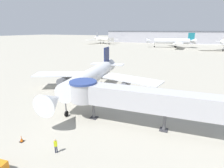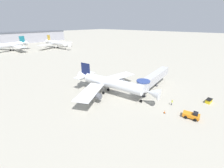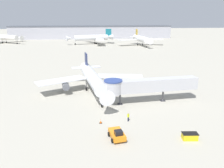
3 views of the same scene
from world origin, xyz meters
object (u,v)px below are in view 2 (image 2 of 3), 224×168
Objects in this scene: main_airplane at (110,83)px; background_jet_teal_tail at (8,45)px; jet_bridge at (153,79)px; traffic_cone_near_nose at (165,112)px; traffic_cone_starboard_wing at (134,84)px; service_container_yellow at (209,101)px; background_jet_gold_tail at (57,43)px; pushback_tug_orange at (192,115)px; ground_crew_marshaller at (172,102)px.

background_jet_teal_tail is (5.16, 115.42, 1.11)m from main_airplane.
jet_bridge is 124.54m from background_jet_teal_tail.
background_jet_teal_tail reaches higher than traffic_cone_near_nose.
background_jet_teal_tail is at bearing 93.20° from traffic_cone_starboard_wing.
service_container_yellow is 0.08× the size of background_jet_gold_tail.
service_container_yellow is at bearing -16.79° from pushback_tug_orange.
pushback_tug_orange is at bearing -124.95° from jet_bridge.
traffic_cone_starboard_wing is (8.96, 22.33, -0.50)m from pushback_tug_orange.
jet_bridge reaches higher than traffic_cone_starboard_wing.
traffic_cone_starboard_wing is 117.55m from background_jet_teal_tail.
service_container_yellow is at bearing 105.27° from ground_crew_marshaller.
ground_crew_marshaller is at bearing 1.27° from traffic_cone_near_nose.
ground_crew_marshaller is at bearing -79.92° from main_airplane.
traffic_cone_near_nose is at bearing -16.94° from background_jet_teal_tail.
main_airplane is 115.54m from background_jet_teal_tail.
background_jet_gold_tail is at bearing 71.69° from traffic_cone_near_nose.
service_container_yellow is (11.65, -1.75, -0.25)m from pushback_tug_orange.
service_container_yellow is at bearing -83.62° from traffic_cone_starboard_wing.
background_jet_gold_tail is at bearing 50.53° from background_jet_teal_tail.
traffic_cone_near_nose is (-11.15, -16.44, 0.08)m from traffic_cone_starboard_wing.
ground_crew_marshaller is at bearing -109.77° from traffic_cone_starboard_wing.
ground_crew_marshaller is (5.28, 0.12, 0.61)m from traffic_cone_near_nose.
ground_crew_marshaller is at bearing -109.10° from background_jet_gold_tail.
pushback_tug_orange is 1.51× the size of service_container_yellow.
traffic_cone_starboard_wing is at bearing 96.38° from service_container_yellow.
jet_bridge is at bearing -45.10° from main_airplane.
service_container_yellow is 1.53× the size of ground_crew_marshaller.
main_airplane is 35.58× the size of traffic_cone_near_nose.
traffic_cone_starboard_wing is at bearing -142.32° from ground_crew_marshaller.
main_airplane is at bearing 119.07° from service_container_yellow.
ground_crew_marshaller is (5.86, -18.18, -2.80)m from main_airplane.
traffic_cone_starboard_wing is (11.72, -1.85, -3.48)m from main_airplane.
jet_bridge is 18.00m from pushback_tug_orange.
traffic_cone_starboard_wing is at bearing -108.48° from background_jet_gold_tail.
background_jet_teal_tail is at bearing -122.26° from ground_crew_marshaller.
pushback_tug_orange is at bearing -15.96° from background_jet_teal_tail.
service_container_yellow reaches higher than traffic_cone_near_nose.
background_jet_gold_tail is (39.05, 118.01, 4.56)m from traffic_cone_near_nose.
background_jet_gold_tail reaches higher than jet_bridge.
background_jet_teal_tail is (-0.69, 133.60, 3.90)m from ground_crew_marshaller.
traffic_cone_starboard_wing is at bearing 59.89° from pushback_tug_orange.
main_airplane is at bearing -114.79° from background_jet_gold_tail.
service_container_yellow is 3.22× the size of traffic_cone_near_nose.
ground_crew_marshaller is at bearing 54.50° from pushback_tug_orange.
traffic_cone_near_nose is 0.02× the size of background_jet_gold_tail.
traffic_cone_starboard_wing is at bearing 85.57° from jet_bridge.
jet_bridge reaches higher than service_container_yellow.
pushback_tug_orange reaches higher than ground_crew_marshaller.
service_container_yellow is 11.56m from ground_crew_marshaller.
main_airplane reaches higher than ground_crew_marshaller.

